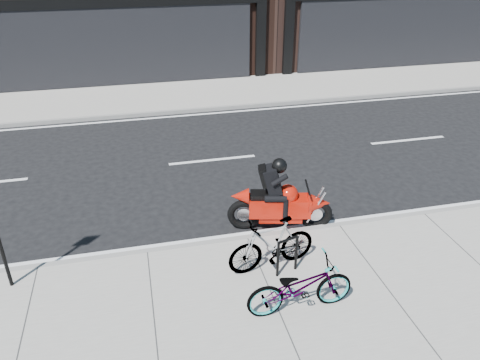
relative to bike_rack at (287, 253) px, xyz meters
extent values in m
plane|color=black|center=(-0.43, 3.18, -0.57)|extent=(120.00, 120.00, 0.00)
cube|color=gray|center=(-0.43, -1.82, -0.50)|extent=(60.00, 6.00, 0.13)
cube|color=gray|center=(-0.43, 10.93, -0.50)|extent=(60.00, 3.50, 0.13)
cylinder|color=black|center=(-0.19, -0.05, -0.08)|extent=(0.05, 0.05, 0.72)
cylinder|color=black|center=(0.19, 0.05, -0.08)|extent=(0.05, 0.05, 0.72)
cylinder|color=black|center=(0.00, 0.00, 0.28)|extent=(0.40, 0.16, 0.05)
imported|color=gray|center=(-0.10, -0.93, 0.03)|extent=(1.79, 0.67, 0.93)
imported|color=gray|center=(-0.22, 0.22, 0.06)|extent=(1.72, 0.71, 1.01)
torus|color=black|center=(1.10, 1.40, -0.23)|extent=(0.72, 0.30, 0.70)
torus|color=black|center=(-0.37, 1.75, -0.23)|extent=(0.72, 0.30, 0.70)
cube|color=#B11408|center=(0.35, 1.58, -0.02)|extent=(1.33, 0.68, 0.40)
cone|color=#B11408|center=(1.14, 1.39, 0.05)|extent=(0.57, 0.56, 0.47)
sphere|color=#B11408|center=(0.51, 1.54, 0.26)|extent=(0.42, 0.42, 0.42)
cube|color=black|center=(0.04, 1.65, 0.24)|extent=(0.64, 0.42, 0.13)
cylinder|color=silver|center=(-0.17, 1.90, -0.25)|extent=(0.59, 0.23, 0.10)
cube|color=black|center=(0.19, 1.62, 0.60)|extent=(0.49, 0.47, 0.63)
cube|color=black|center=(0.02, 1.65, 0.68)|extent=(0.31, 0.37, 0.43)
sphere|color=black|center=(0.31, 1.59, 0.92)|extent=(0.31, 0.31, 0.31)
camera|label=1|loc=(-2.36, -6.32, 5.07)|focal=35.00mm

